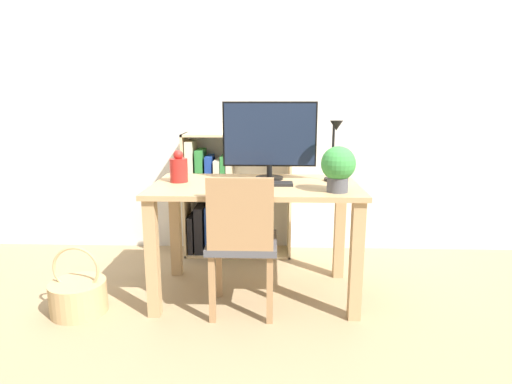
% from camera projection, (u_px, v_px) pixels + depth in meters
% --- Properties ---
extents(ground_plane, '(10.00, 10.00, 0.00)m').
position_uv_depth(ground_plane, '(255.00, 294.00, 2.79)').
color(ground_plane, '#997F5B').
extents(wall_back, '(8.00, 0.05, 2.60)m').
position_uv_depth(wall_back, '(260.00, 92.00, 3.42)').
color(wall_back, silver).
rests_on(wall_back, ground_plane).
extents(desk, '(1.27, 0.72, 0.73)m').
position_uv_depth(desk, '(255.00, 206.00, 2.67)').
color(desk, tan).
rests_on(desk, ground_plane).
extents(monitor, '(0.60, 0.18, 0.50)m').
position_uv_depth(monitor, '(270.00, 137.00, 2.74)').
color(monitor, black).
rests_on(monitor, desk).
extents(keyboard, '(0.34, 0.11, 0.02)m').
position_uv_depth(keyboard, '(265.00, 184.00, 2.60)').
color(keyboard, black).
rests_on(keyboard, desk).
extents(vase, '(0.11, 0.11, 0.20)m').
position_uv_depth(vase, '(179.00, 169.00, 2.68)').
color(vase, '#B2231E').
rests_on(vase, desk).
extents(desk_lamp, '(0.10, 0.19, 0.39)m').
position_uv_depth(desk_lamp, '(335.00, 145.00, 2.63)').
color(desk_lamp, black).
rests_on(desk_lamp, desk).
extents(potted_plant, '(0.19, 0.19, 0.26)m').
position_uv_depth(potted_plant, '(338.00, 166.00, 2.38)').
color(potted_plant, '#4C4C51').
rests_on(potted_plant, desk).
extents(chair, '(0.40, 0.40, 0.84)m').
position_uv_depth(chair, '(242.00, 240.00, 2.44)').
color(chair, '#4C4C51').
rests_on(chair, ground_plane).
extents(bookshelf, '(0.85, 0.28, 0.98)m').
position_uv_depth(bookshelf, '(218.00, 195.00, 3.43)').
color(bookshelf, '#D8BC8C').
rests_on(bookshelf, ground_plane).
extents(basket, '(0.33, 0.33, 0.41)m').
position_uv_depth(basket, '(78.00, 295.00, 2.53)').
color(basket, tan).
rests_on(basket, ground_plane).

